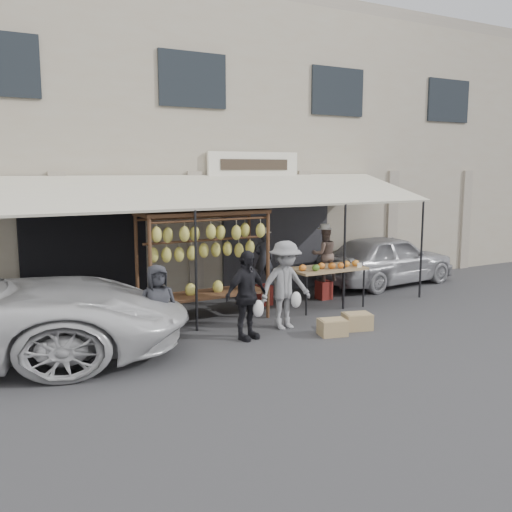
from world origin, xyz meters
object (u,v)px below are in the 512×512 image
(customer_left, at_px, (158,306))
(banana_rack, at_px, (205,245))
(crate_far, at_px, (134,345))
(vendor_right, at_px, (324,254))
(crate_near_b, at_px, (357,321))
(customer_mid, at_px, (246,295))
(produce_table, at_px, (327,269))
(customer_right, at_px, (285,285))
(crate_near_a, at_px, (332,327))
(vendor_left, at_px, (264,258))
(sedan, at_px, (387,259))

(customer_left, bearing_deg, banana_rack, 43.55)
(crate_far, bearing_deg, vendor_right, 18.44)
(customer_left, xyz_separation_m, crate_near_b, (3.71, -0.80, -0.57))
(banana_rack, xyz_separation_m, crate_near_b, (2.30, -1.94, -1.41))
(customer_mid, xyz_separation_m, crate_far, (-2.03, 0.20, -0.66))
(produce_table, relative_size, crate_near_b, 3.29)
(produce_table, height_order, vendor_right, vendor_right)
(banana_rack, relative_size, customer_left, 1.79)
(banana_rack, bearing_deg, customer_right, -46.73)
(produce_table, xyz_separation_m, customer_right, (-1.69, -0.94, -0.02))
(banana_rack, xyz_separation_m, customer_right, (1.13, -1.20, -0.72))
(customer_mid, bearing_deg, customer_left, 153.22)
(crate_near_a, bearing_deg, crate_near_b, 7.66)
(vendor_left, xyz_separation_m, customer_mid, (-1.60, -2.12, -0.26))
(crate_near_b, relative_size, crate_far, 1.05)
(crate_near_a, height_order, sedan, sedan)
(customer_right, bearing_deg, banana_rack, 132.34)
(vendor_right, distance_m, customer_left, 4.96)
(customer_right, bearing_deg, crate_far, -179.96)
(sedan, bearing_deg, banana_rack, 95.40)
(customer_mid, relative_size, sedan, 0.41)
(crate_far, bearing_deg, banana_rack, 33.55)
(sedan, bearing_deg, crate_near_a, 121.91)
(customer_right, xyz_separation_m, crate_far, (-3.01, -0.05, -0.70))
(crate_near_a, bearing_deg, banana_rack, 129.17)
(produce_table, distance_m, crate_near_a, 2.24)
(crate_near_a, distance_m, sedan, 5.15)
(banana_rack, relative_size, crate_far, 5.27)
(vendor_left, relative_size, sedan, 0.31)
(vendor_left, height_order, customer_left, vendor_left)
(banana_rack, distance_m, customer_mid, 1.64)
(crate_near_b, distance_m, sedan, 4.59)
(customer_mid, height_order, crate_near_a, customer_mid)
(customer_mid, height_order, customer_right, customer_right)
(produce_table, bearing_deg, vendor_left, 139.01)
(banana_rack, relative_size, crate_near_a, 5.26)
(vendor_left, distance_m, crate_near_a, 2.85)
(banana_rack, bearing_deg, vendor_right, 8.19)
(customer_left, height_order, sedan, customer_left)
(vendor_left, relative_size, customer_left, 0.85)
(customer_left, distance_m, sedan, 7.48)
(vendor_right, height_order, crate_near_b, vendor_right)
(produce_table, relative_size, customer_left, 1.17)
(customer_mid, xyz_separation_m, sedan, (5.60, 2.50, -0.13))
(vendor_right, xyz_separation_m, customer_right, (-2.15, -1.67, -0.22))
(vendor_left, xyz_separation_m, crate_far, (-3.63, -1.92, -0.92))
(customer_left, bearing_deg, crate_near_b, -7.50)
(produce_table, relative_size, crate_far, 3.45)
(banana_rack, relative_size, produce_table, 1.53)
(crate_near_b, bearing_deg, sedan, 40.96)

